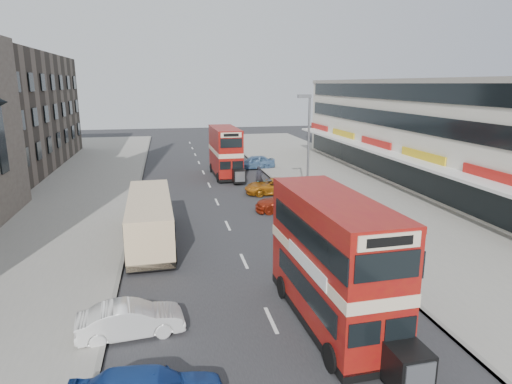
{
  "coord_description": "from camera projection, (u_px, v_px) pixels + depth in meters",
  "views": [
    {
      "loc": [
        -3.67,
        -13.07,
        8.88
      ],
      "look_at": [
        0.38,
        6.75,
        3.94
      ],
      "focal_mm": 31.26,
      "sensor_mm": 36.0,
      "label": 1
    }
  ],
  "objects": [
    {
      "name": "pavement_right",
      "position": [
        362.0,
        194.0,
        36.61
      ],
      "size": [
        12.0,
        90.0,
        0.15
      ],
      "primitive_type": "cube",
      "color": "gray",
      "rests_on": "ground"
    },
    {
      "name": "pavement_left",
      "position": [
        50.0,
        210.0,
        31.95
      ],
      "size": [
        12.0,
        90.0,
        0.15
      ],
      "primitive_type": "cube",
      "color": "gray",
      "rests_on": "ground"
    },
    {
      "name": "coach",
      "position": [
        150.0,
        218.0,
        25.28
      ],
      "size": [
        2.65,
        9.4,
        2.47
      ],
      "rotation": [
        0.0,
        0.0,
        0.03
      ],
      "color": "black",
      "rests_on": "ground"
    },
    {
      "name": "car_right_a",
      "position": [
        289.0,
        202.0,
        31.65
      ],
      "size": [
        5.0,
        2.48,
        1.4
      ],
      "primitive_type": "imported",
      "rotation": [
        0.0,
        0.0,
        -1.68
      ],
      "color": "#9C260F",
      "rests_on": "ground"
    },
    {
      "name": "cyclist",
      "position": [
        259.0,
        183.0,
        37.42
      ],
      "size": [
        0.79,
        2.0,
        2.18
      ],
      "rotation": [
        0.0,
        0.0,
        0.05
      ],
      "color": "gray",
      "rests_on": "ground"
    },
    {
      "name": "kerb_right",
      "position": [
        293.0,
        197.0,
        35.47
      ],
      "size": [
        0.2,
        90.0,
        0.16
      ],
      "primitive_type": "cube",
      "color": "gray",
      "rests_on": "ground"
    },
    {
      "name": "car_right_c",
      "position": [
        255.0,
        162.0,
        47.39
      ],
      "size": [
        4.42,
        2.07,
        1.46
      ],
      "primitive_type": "imported",
      "rotation": [
        0.0,
        0.0,
        -1.49
      ],
      "color": "#567FAC",
      "rests_on": "ground"
    },
    {
      "name": "car_right_b",
      "position": [
        273.0,
        186.0,
        36.7
      ],
      "size": [
        4.7,
        2.19,
        1.3
      ],
      "primitive_type": "imported",
      "rotation": [
        0.0,
        0.0,
        -1.56
      ],
      "color": "#BE6A13",
      "rests_on": "ground"
    },
    {
      "name": "kerb_left",
      "position": [
        135.0,
        205.0,
        33.1
      ],
      "size": [
        0.2,
        90.0,
        0.16
      ],
      "primitive_type": "cube",
      "color": "gray",
      "rests_on": "ground"
    },
    {
      "name": "road_surface",
      "position": [
        217.0,
        202.0,
        34.3
      ],
      "size": [
        12.0,
        90.0,
        0.01
      ],
      "primitive_type": "cube",
      "color": "#28282B",
      "rests_on": "ground"
    },
    {
      "name": "car_left_front",
      "position": [
        131.0,
        320.0,
        16.01
      ],
      "size": [
        3.88,
        1.71,
        1.24
      ],
      "primitive_type": "imported",
      "rotation": [
        0.0,
        0.0,
        1.68
      ],
      "color": "white",
      "rests_on": "ground"
    },
    {
      "name": "bus_second",
      "position": [
        225.0,
        152.0,
        43.31
      ],
      "size": [
        2.46,
        8.38,
        4.6
      ],
      "rotation": [
        0.0,
        0.0,
        3.16
      ],
      "color": "black",
      "rests_on": "ground"
    },
    {
      "name": "street_lamp",
      "position": [
        308.0,
        141.0,
        32.53
      ],
      "size": [
        1.0,
        0.2,
        8.12
      ],
      "color": "slate",
      "rests_on": "ground"
    },
    {
      "name": "commercial_row",
      "position": [
        440.0,
        133.0,
        38.96
      ],
      "size": [
        9.9,
        46.2,
        9.3
      ],
      "color": "beige",
      "rests_on": "ground"
    },
    {
      "name": "pedestrian_near",
      "position": [
        330.0,
        198.0,
        31.26
      ],
      "size": [
        0.79,
        0.64,
        1.87
      ],
      "primitive_type": "imported",
      "rotation": [
        0.0,
        0.0,
        3.43
      ],
      "color": "gray",
      "rests_on": "pavement_right"
    },
    {
      "name": "bus_main",
      "position": [
        333.0,
        261.0,
        16.4
      ],
      "size": [
        2.72,
        8.69,
        4.76
      ],
      "rotation": [
        0.0,
        0.0,
        3.19
      ],
      "color": "black",
      "rests_on": "ground"
    },
    {
      "name": "ground",
      "position": [
        285.0,
        350.0,
        15.26
      ],
      "size": [
        160.0,
        160.0,
        0.0
      ],
      "primitive_type": "plane",
      "color": "#28282B",
      "rests_on": "ground"
    }
  ]
}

